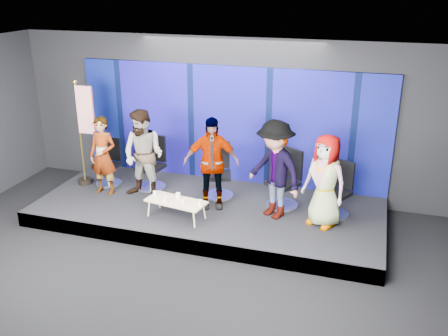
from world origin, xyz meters
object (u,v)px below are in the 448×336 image
Objects in this scene: chair_b at (152,171)px; panelist_d at (275,170)px; coffee_table at (176,202)px; mug_c at (178,195)px; mug_b at (165,199)px; flag_stand at (84,131)px; mug_d at (183,201)px; chair_c at (218,179)px; panelist_b at (144,155)px; chair_d at (285,188)px; panelist_a at (103,156)px; mug_e at (200,203)px; panelist_e at (325,181)px; chair_a at (109,170)px; panelist_c at (211,163)px; mug_a at (155,193)px; chair_e at (336,198)px.

panelist_d reaches higher than chair_b.
mug_c is at bearing 92.79° from coffee_table.
flag_stand is (-2.31, 1.05, 0.85)m from mug_b.
panelist_d is 1.84m from mug_d.
chair_b is at bearing 162.34° from chair_c.
panelist_b is 1.64m from chair_c.
panelist_a is at bearing -139.50° from chair_d.
flag_stand is (-3.02, 1.02, 0.84)m from mug_e.
chair_d is 0.97× the size of coffee_table.
chair_c is 1.43m from chair_d.
chair_d is at bearing 35.41° from mug_d.
panelist_e reaches higher than mug_c.
chair_d reaches higher than coffee_table.
panelist_c is (2.56, -0.42, 0.59)m from chair_a.
chair_a is 0.44× the size of flag_stand.
mug_e is at bearing -106.29° from chair_d.
mug_a is 0.95× the size of mug_b.
panelist_a is 1.11m from chair_b.
flag_stand is at bearing -163.14° from chair_b.
mug_e is (-1.38, -1.18, 0.02)m from chair_d.
panelist_b is at bearing 130.17° from mug_a.
mug_e is (-2.42, -1.08, 0.05)m from chair_e.
panelist_d is (2.83, -0.56, 0.58)m from chair_b.
mug_b is at bearing -126.60° from panelist_d.
panelist_a reaches higher than coffee_table.
panelist_d is 4.30m from flag_stand.
chair_d is 13.63× the size of mug_d.
mug_b is at bearing -116.53° from chair_d.
mug_e reaches higher than mug_d.
mug_b is at bearing -20.70° from panelist_a.
mug_c reaches higher than mug_a.
panelist_b reaches higher than mug_b.
flag_stand is (-4.40, -0.16, 0.86)m from chair_d.
panelist_e reaches higher than chair_c.
mug_e is (0.51, -0.05, 0.08)m from coffee_table.
panelist_d is (1.29, -0.06, 0.03)m from panelist_c.
chair_e reaches higher than mug_e.
chair_a is 0.71m from panelist_a.
mug_a is 0.04× the size of flag_stand.
panelist_c is 0.79× the size of flag_stand.
coffee_table is at bearing 154.85° from mug_d.
chair_b is 2.95m from panelist_d.
panelist_a is 0.96× the size of panelist_e.
panelist_c is 1.06× the size of panelist_e.
chair_a is at bearing -153.81° from chair_e.
panelist_b reaches higher than panelist_a.
chair_a is 2.54m from chair_c.
panelist_a is 2.08m from coffee_table.
mug_d is at bearing -48.24° from mug_c.
chair_c is 2.47m from chair_e.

